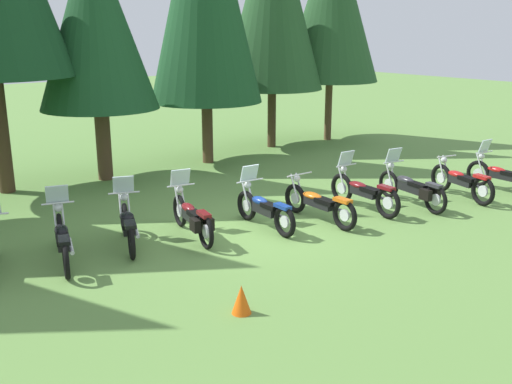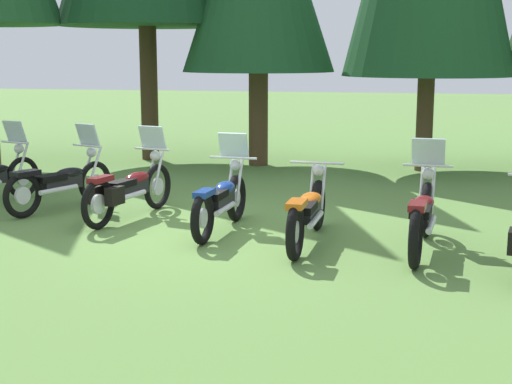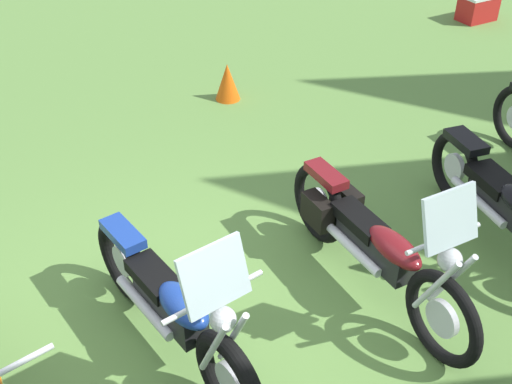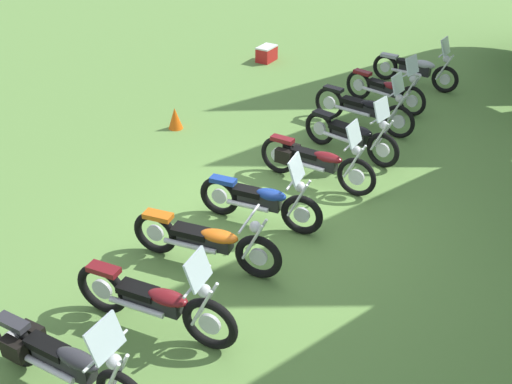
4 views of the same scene
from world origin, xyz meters
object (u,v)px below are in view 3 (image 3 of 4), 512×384
Objects in this scene: motorcycle_3 at (507,202)px; motorcycle_4 at (372,243)px; motorcycle_5 at (171,307)px; picnic_cooler at (478,7)px; traffic_cone at (227,82)px.

motorcycle_3 is 0.91× the size of motorcycle_4.
motorcycle_3 is 0.96× the size of motorcycle_5.
picnic_cooler is (-7.87, -2.53, -0.24)m from motorcycle_5.
motorcycle_4 is 3.41× the size of picnic_cooler.
motorcycle_5 reaches higher than picnic_cooler.
motorcycle_3 is 6.01m from picnic_cooler.
motorcycle_3 is at bearing 76.74° from motorcycle_5.
picnic_cooler is (-6.26, -3.02, -0.26)m from motorcycle_4.
motorcycle_4 reaches higher than traffic_cone.
traffic_cone is at bearing -158.00° from motorcycle_3.
motorcycle_3 is 4.36× the size of traffic_cone.
motorcycle_5 is 4.55× the size of traffic_cone.
motorcycle_5 is (2.93, -0.89, -0.01)m from motorcycle_3.
motorcycle_3 is 3.07m from motorcycle_5.
motorcycle_4 is 4.80× the size of traffic_cone.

